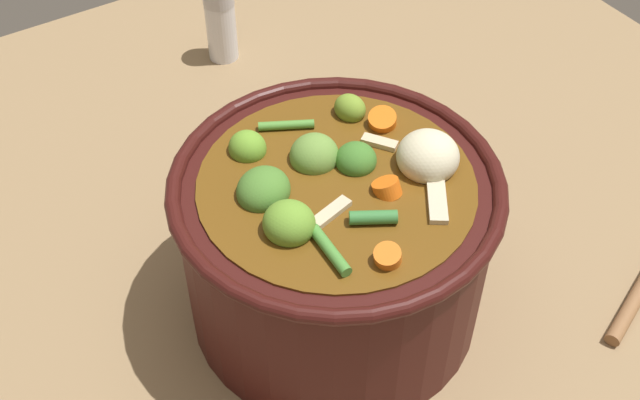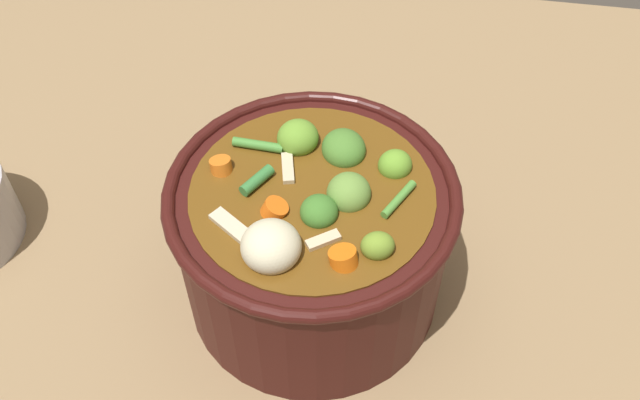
% 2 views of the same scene
% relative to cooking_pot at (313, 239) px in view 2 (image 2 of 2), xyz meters
% --- Properties ---
extents(ground_plane, '(1.10, 1.10, 0.00)m').
position_rel_cooking_pot_xyz_m(ground_plane, '(-0.00, 0.00, -0.08)').
color(ground_plane, '#8C704C').
extents(cooking_pot, '(0.26, 0.26, 0.17)m').
position_rel_cooking_pot_xyz_m(cooking_pot, '(0.00, 0.00, 0.00)').
color(cooking_pot, '#38110F').
rests_on(cooking_pot, ground_plane).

